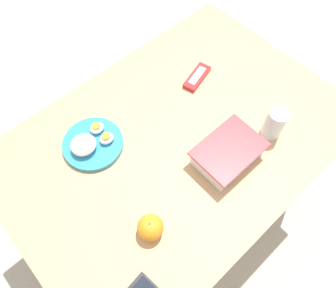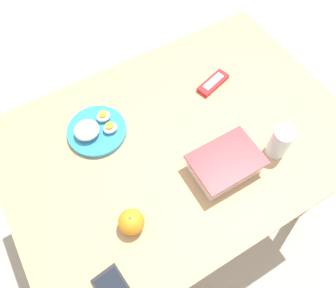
{
  "view_description": "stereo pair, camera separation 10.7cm",
  "coord_description": "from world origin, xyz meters",
  "px_view_note": "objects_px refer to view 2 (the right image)",
  "views": [
    {
      "loc": [
        0.4,
        0.4,
        1.7
      ],
      "look_at": [
        0.05,
        0.01,
        0.77
      ],
      "focal_mm": 35.0,
      "sensor_mm": 36.0,
      "label": 1
    },
    {
      "loc": [
        0.32,
        0.46,
        1.7
      ],
      "look_at": [
        0.05,
        0.01,
        0.77
      ],
      "focal_mm": 35.0,
      "sensor_mm": 36.0,
      "label": 2
    }
  ],
  "objects_px": {
    "food_container": "(225,165)",
    "orange_fruit": "(131,222)",
    "drinking_glass": "(280,142)",
    "rice_plate": "(95,130)",
    "candy_bar": "(213,83)"
  },
  "relations": [
    {
      "from": "food_container",
      "to": "candy_bar",
      "type": "distance_m",
      "value": 0.35
    },
    {
      "from": "food_container",
      "to": "rice_plate",
      "type": "relative_size",
      "value": 1.06
    },
    {
      "from": "orange_fruit",
      "to": "candy_bar",
      "type": "height_order",
      "value": "orange_fruit"
    },
    {
      "from": "candy_bar",
      "to": "drinking_glass",
      "type": "bearing_deg",
      "value": 92.82
    },
    {
      "from": "food_container",
      "to": "candy_bar",
      "type": "relative_size",
      "value": 1.53
    },
    {
      "from": "orange_fruit",
      "to": "candy_bar",
      "type": "relative_size",
      "value": 0.54
    },
    {
      "from": "rice_plate",
      "to": "drinking_glass",
      "type": "xyz_separation_m",
      "value": [
        -0.48,
        0.37,
        0.04
      ]
    },
    {
      "from": "food_container",
      "to": "drinking_glass",
      "type": "xyz_separation_m",
      "value": [
        -0.19,
        0.03,
        0.03
      ]
    },
    {
      "from": "food_container",
      "to": "candy_bar",
      "type": "xyz_separation_m",
      "value": [
        -0.17,
        -0.31,
        -0.02
      ]
    },
    {
      "from": "food_container",
      "to": "orange_fruit",
      "type": "height_order",
      "value": "orange_fruit"
    },
    {
      "from": "candy_bar",
      "to": "rice_plate",
      "type": "bearing_deg",
      "value": -3.46
    },
    {
      "from": "food_container",
      "to": "rice_plate",
      "type": "bearing_deg",
      "value": -48.44
    },
    {
      "from": "orange_fruit",
      "to": "drinking_glass",
      "type": "bearing_deg",
      "value": 177.95
    },
    {
      "from": "rice_plate",
      "to": "orange_fruit",
      "type": "bearing_deg",
      "value": 83.2
    },
    {
      "from": "candy_bar",
      "to": "drinking_glass",
      "type": "xyz_separation_m",
      "value": [
        -0.02,
        0.34,
        0.05
      ]
    }
  ]
}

